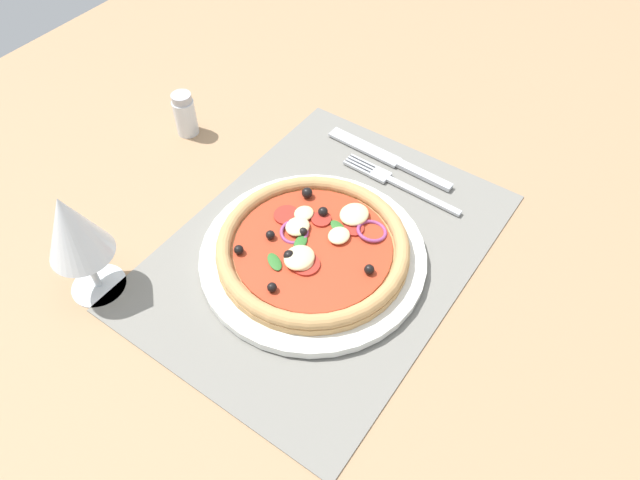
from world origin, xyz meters
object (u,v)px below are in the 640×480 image
object	(u,v)px
knife	(388,158)
pepper_shaker	(185,114)
fork	(395,182)
wine_glass	(72,230)
plate	(310,254)
pizza	(310,245)

from	to	relation	value
knife	pepper_shaker	distance (cm)	30.22
fork	knife	bearing A→B (deg)	-45.74
knife	pepper_shaker	bearing A→B (deg)	24.55
fork	pepper_shaker	xyz separation A→B (cm)	(-7.88, 31.15, 2.63)
fork	pepper_shaker	size ratio (longest dim) A/B	2.69
wine_glass	plate	bearing A→B (deg)	-45.68
knife	wine_glass	world-z (taller)	wine_glass
pizza	pepper_shaker	xyz separation A→B (cm)	(9.29, 29.20, 0.62)
pizza	knife	distance (cm)	20.91
fork	knife	distance (cm)	4.89
pizza	knife	xyz separation A→B (cm)	(20.77, 1.37, -1.98)
pizza	knife	size ratio (longest dim) A/B	1.16
plate	pepper_shaker	world-z (taller)	pepper_shaker
wine_glass	pepper_shaker	bearing A→B (deg)	22.20
plate	knife	world-z (taller)	plate
knife	pepper_shaker	world-z (taller)	pepper_shaker
knife	fork	bearing A→B (deg)	134.81
pizza	fork	size ratio (longest dim) A/B	1.29
fork	pizza	bearing A→B (deg)	85.13
pepper_shaker	fork	bearing A→B (deg)	-75.81
plate	fork	distance (cm)	17.38
pizza	plate	bearing A→B (deg)	174.16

